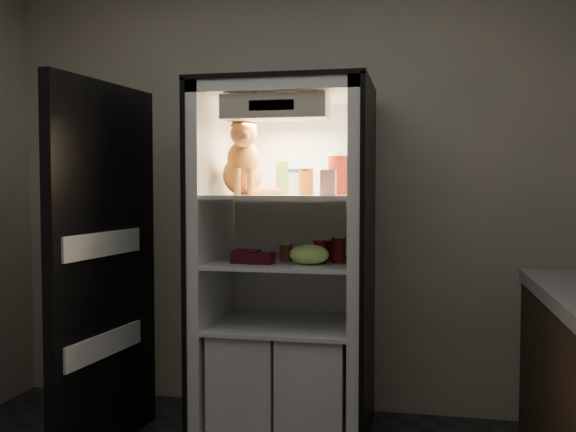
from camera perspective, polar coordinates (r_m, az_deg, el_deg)
name	(u,v)px	position (r m, az deg, el deg)	size (l,w,h in m)	color
room_shell	(199,98)	(2.10, -7.93, 10.38)	(3.60, 3.60, 3.60)	white
refrigerator	(287,287)	(3.46, -0.11, -6.34)	(0.90, 0.72, 1.88)	white
fridge_door	(104,270)	(3.35, -16.00, -4.64)	(0.15, 0.87, 1.85)	black
tabby_cat	(243,165)	(3.40, -4.00, 4.53)	(0.38, 0.41, 0.42)	#BE5818
parmesan_shaker	(282,178)	(3.44, -0.51, 3.41)	(0.07, 0.07, 0.18)	green
mayo_tub	(291,182)	(3.48, 0.30, 3.07)	(0.10, 0.10, 0.14)	white
salsa_jar	(306,182)	(3.36, 1.61, 3.08)	(0.08, 0.08, 0.14)	maroon
pepper_jar	(340,174)	(3.39, 4.66, 3.77)	(0.13, 0.13, 0.22)	#9C2714
cream_carton	(328,183)	(3.16, 3.61, 2.99)	(0.07, 0.07, 0.13)	white
soda_can_a	(329,250)	(3.41, 3.69, -3.05)	(0.06, 0.06, 0.11)	black
soda_can_b	(338,250)	(3.31, 4.50, -3.01)	(0.07, 0.07, 0.13)	black
soda_can_c	(320,251)	(3.28, 2.86, -3.14)	(0.07, 0.07, 0.12)	black
condiment_jar	(286,252)	(3.38, -0.18, -3.20)	(0.07, 0.07, 0.10)	#5B311A
grape_bag	(309,254)	(3.23, 1.91, -3.44)	(0.20, 0.15, 0.10)	#8CCB5F
berry_box_left	(246,256)	(3.32, -3.77, -3.60)	(0.13, 0.13, 0.07)	#450B1A
berry_box_right	(262,258)	(3.27, -2.33, -3.76)	(0.11, 0.11, 0.06)	#450B1A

